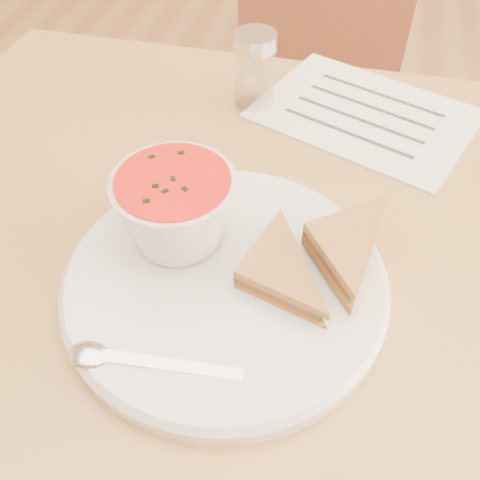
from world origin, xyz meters
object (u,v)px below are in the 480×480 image
(chair_far, at_px, (289,137))
(condiment_shaker, at_px, (255,70))
(soup_bowl, at_px, (176,213))
(plate, at_px, (225,282))
(dining_table, at_px, (278,391))

(chair_far, height_order, condiment_shaker, chair_far)
(soup_bowl, relative_size, condiment_shaker, 1.17)
(plate, distance_m, condiment_shaker, 0.32)
(plate, xyz_separation_m, soup_bowl, (-0.06, 0.04, 0.05))
(condiment_shaker, bearing_deg, dining_table, -66.84)
(dining_table, height_order, chair_far, chair_far)
(condiment_shaker, bearing_deg, plate, -82.79)
(dining_table, height_order, soup_bowl, soup_bowl)
(dining_table, xyz_separation_m, soup_bowl, (-0.11, -0.06, 0.43))
(dining_table, distance_m, condiment_shaker, 0.49)
(plate, bearing_deg, soup_bowl, 147.98)
(chair_far, bearing_deg, condiment_shaker, 97.75)
(soup_bowl, bearing_deg, chair_far, 87.67)
(soup_bowl, xyz_separation_m, condiment_shaker, (0.02, 0.28, -0.01))
(chair_far, distance_m, soup_bowl, 0.75)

